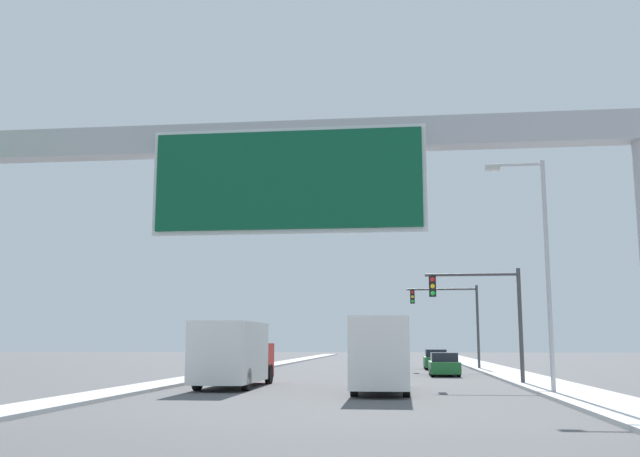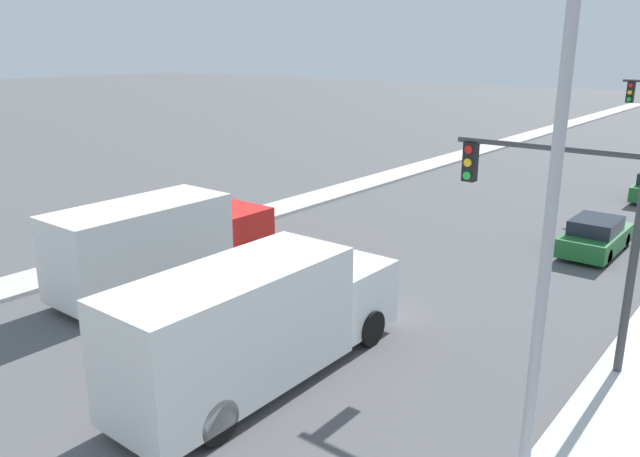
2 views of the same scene
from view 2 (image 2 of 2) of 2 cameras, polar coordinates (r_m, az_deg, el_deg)
median_strip_left at (r=43.30m, az=9.85°, el=5.71°), size 2.00×120.00×0.15m
car_far_left at (r=26.81m, az=23.89°, el=-0.66°), size 1.82×4.25×1.45m
truck_box_primary at (r=21.57m, az=-14.39°, el=-1.26°), size 2.47×8.12×3.01m
truck_box_secondary at (r=15.02m, az=-5.67°, el=-8.50°), size 2.31×8.43×3.10m
traffic_light_near_intersection at (r=16.51m, az=21.85°, el=1.38°), size 4.75×0.32×5.77m
street_lamp_right at (r=9.49m, az=18.85°, el=1.51°), size 2.44×0.28×9.61m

